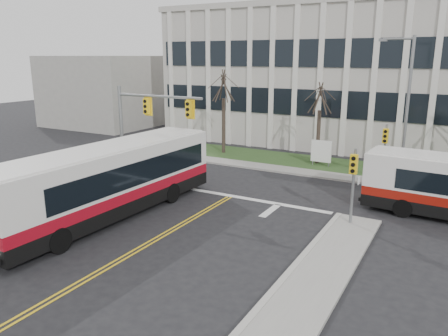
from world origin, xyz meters
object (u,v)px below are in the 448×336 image
at_px(newspaper_box_red, 20,196).
at_px(streetlight, 405,102).
at_px(bus_main, 109,183).
at_px(directory_sign, 321,152).

bearing_deg(newspaper_box_red, streetlight, 26.52).
bearing_deg(bus_main, directory_sign, 69.49).
distance_m(directory_sign, bus_main, 16.51).
relative_size(streetlight, bus_main, 0.69).
distance_m(bus_main, newspaper_box_red, 5.92).
distance_m(streetlight, bus_main, 18.61).
distance_m(directory_sign, newspaper_box_red, 20.24).
bearing_deg(bus_main, streetlight, 51.64).
bearing_deg(streetlight, directory_sign, 166.77).
height_order(bus_main, newspaper_box_red, bus_main).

